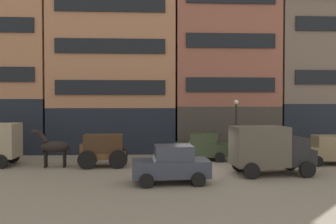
{
  "coord_description": "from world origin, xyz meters",
  "views": [
    {
      "loc": [
        -2.6,
        -18.11,
        3.83
      ],
      "look_at": [
        -1.61,
        1.84,
        3.33
      ],
      "focal_mm": 34.67,
      "sensor_mm": 36.0,
      "label": 1
    }
  ],
  "objects_px": {
    "sedan_dark": "(201,147)",
    "sedan_parked_curb": "(331,150)",
    "draft_horse": "(53,146)",
    "streetlamp_curbside": "(236,120)",
    "cargo_wagon": "(103,148)",
    "delivery_truck_far": "(269,148)",
    "sedan_light": "(171,164)"
  },
  "relations": [
    {
      "from": "sedan_dark",
      "to": "sedan_parked_curb",
      "type": "xyz_separation_m",
      "value": [
        7.98,
        -1.94,
        0.0
      ]
    },
    {
      "from": "draft_horse",
      "to": "streetlamp_curbside",
      "type": "distance_m",
      "value": 12.47
    },
    {
      "from": "sedan_dark",
      "to": "streetlamp_curbside",
      "type": "relative_size",
      "value": 0.93
    },
    {
      "from": "cargo_wagon",
      "to": "sedan_parked_curb",
      "type": "bearing_deg",
      "value": 0.54
    },
    {
      "from": "draft_horse",
      "to": "streetlamp_curbside",
      "type": "height_order",
      "value": "streetlamp_curbside"
    },
    {
      "from": "cargo_wagon",
      "to": "streetlamp_curbside",
      "type": "relative_size",
      "value": 0.73
    },
    {
      "from": "streetlamp_curbside",
      "to": "delivery_truck_far",
      "type": "bearing_deg",
      "value": -87.02
    },
    {
      "from": "sedan_parked_curb",
      "to": "streetlamp_curbside",
      "type": "height_order",
      "value": "streetlamp_curbside"
    },
    {
      "from": "cargo_wagon",
      "to": "sedan_parked_curb",
      "type": "height_order",
      "value": "cargo_wagon"
    },
    {
      "from": "cargo_wagon",
      "to": "draft_horse",
      "type": "distance_m",
      "value": 2.95
    },
    {
      "from": "delivery_truck_far",
      "to": "sedan_parked_curb",
      "type": "relative_size",
      "value": 1.15
    },
    {
      "from": "sedan_dark",
      "to": "sedan_parked_curb",
      "type": "height_order",
      "value": "same"
    },
    {
      "from": "draft_horse",
      "to": "sedan_light",
      "type": "xyz_separation_m",
      "value": [
        6.87,
        -4.23,
        -0.36
      ]
    },
    {
      "from": "sedan_parked_curb",
      "to": "streetlamp_curbside",
      "type": "distance_m",
      "value": 6.35
    },
    {
      "from": "sedan_dark",
      "to": "streetlamp_curbside",
      "type": "bearing_deg",
      "value": 21.99
    },
    {
      "from": "cargo_wagon",
      "to": "delivery_truck_far",
      "type": "xyz_separation_m",
      "value": [
        9.33,
        -2.59,
        0.28
      ]
    },
    {
      "from": "sedan_parked_curb",
      "to": "cargo_wagon",
      "type": "bearing_deg",
      "value": -179.46
    },
    {
      "from": "draft_horse",
      "to": "delivery_truck_far",
      "type": "xyz_separation_m",
      "value": [
        12.28,
        -2.59,
        0.15
      ]
    },
    {
      "from": "draft_horse",
      "to": "streetlamp_curbside",
      "type": "bearing_deg",
      "value": 14.79
    },
    {
      "from": "cargo_wagon",
      "to": "streetlamp_curbside",
      "type": "bearing_deg",
      "value": 19.28
    },
    {
      "from": "sedan_light",
      "to": "sedan_parked_curb",
      "type": "distance_m",
      "value": 11.29
    },
    {
      "from": "sedan_dark",
      "to": "cargo_wagon",
      "type": "bearing_deg",
      "value": -161.88
    },
    {
      "from": "cargo_wagon",
      "to": "streetlamp_curbside",
      "type": "distance_m",
      "value": 9.69
    },
    {
      "from": "sedan_dark",
      "to": "sedan_light",
      "type": "xyz_separation_m",
      "value": [
        -2.44,
        -6.31,
        0.0
      ]
    },
    {
      "from": "cargo_wagon",
      "to": "sedan_dark",
      "type": "height_order",
      "value": "cargo_wagon"
    },
    {
      "from": "delivery_truck_far",
      "to": "sedan_parked_curb",
      "type": "distance_m",
      "value": 5.72
    },
    {
      "from": "sedan_dark",
      "to": "sedan_parked_curb",
      "type": "distance_m",
      "value": 8.21
    },
    {
      "from": "sedan_light",
      "to": "streetlamp_curbside",
      "type": "relative_size",
      "value": 0.92
    },
    {
      "from": "sedan_dark",
      "to": "sedan_light",
      "type": "distance_m",
      "value": 6.77
    },
    {
      "from": "streetlamp_curbside",
      "to": "sedan_dark",
      "type": "bearing_deg",
      "value": -158.01
    },
    {
      "from": "sedan_light",
      "to": "sedan_parked_curb",
      "type": "xyz_separation_m",
      "value": [
        10.41,
        4.37,
        0.0
      ]
    },
    {
      "from": "delivery_truck_far",
      "to": "sedan_light",
      "type": "height_order",
      "value": "delivery_truck_far"
    }
  ]
}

